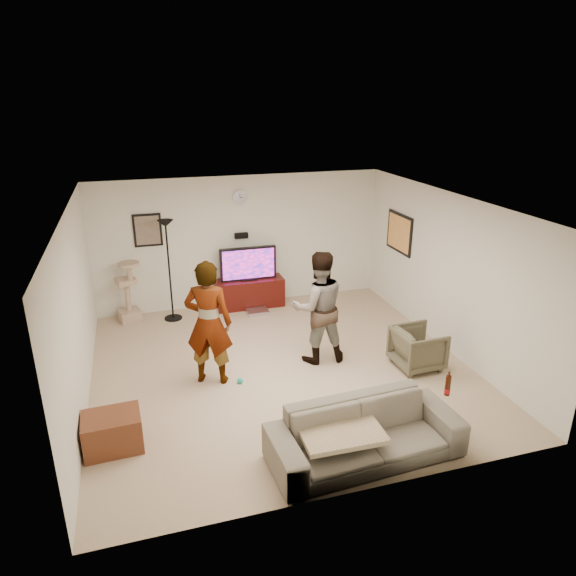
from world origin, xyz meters
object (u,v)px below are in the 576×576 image
object	(u,v)px
tv	(248,264)
person_right	(318,307)
floor_lamp	(169,271)
beer_bottle	(448,385)
side_table	(113,432)
person_left	(209,323)
sofa	(365,433)
armchair	(418,348)
cat_tree	(127,292)
tv_stand	(249,293)

from	to	relation	value
tv	person_right	distance (m)	2.47
tv	floor_lamp	distance (m)	1.49
tv	beer_bottle	size ratio (longest dim) A/B	4.31
floor_lamp	side_table	world-z (taller)	floor_lamp
person_left	person_right	xyz separation A→B (m)	(1.68, 0.16, -0.03)
tv	sofa	distance (m)	4.81
tv	person_left	bearing A→B (deg)	-113.86
person_right	side_table	world-z (taller)	person_right
armchair	tv	bearing A→B (deg)	29.61
person_left	side_table	world-z (taller)	person_left
cat_tree	floor_lamp	bearing A→B (deg)	-11.27
floor_lamp	person_right	size ratio (longest dim) A/B	1.05
tv	person_left	xyz separation A→B (m)	(-1.14, -2.57, 0.03)
beer_bottle	armchair	size ratio (longest dim) A/B	0.36
person_right	side_table	xyz separation A→B (m)	(-3.02, -1.36, -0.66)
floor_lamp	cat_tree	distance (m)	0.86
tv_stand	floor_lamp	distance (m)	1.62
floor_lamp	sofa	world-z (taller)	floor_lamp
cat_tree	person_left	xyz separation A→B (m)	(1.10, -2.55, 0.35)
person_left	armchair	world-z (taller)	person_left
tv_stand	beer_bottle	world-z (taller)	beer_bottle
tv_stand	floor_lamp	bearing A→B (deg)	-173.07
person_left	beer_bottle	size ratio (longest dim) A/B	7.28
person_left	armchair	xyz separation A→B (m)	(3.05, -0.50, -0.60)
armchair	side_table	size ratio (longest dim) A/B	1.05
floor_lamp	beer_bottle	xyz separation A→B (m)	(2.75, -4.59, -0.16)
person_left	sofa	distance (m)	2.67
person_left	person_right	size ratio (longest dim) A/B	1.04
sofa	cat_tree	bearing A→B (deg)	114.53
side_table	armchair	bearing A→B (deg)	9.05
cat_tree	armchair	bearing A→B (deg)	-36.27
tv	person_left	size ratio (longest dim) A/B	0.59
beer_bottle	cat_tree	bearing A→B (deg)	126.54
cat_tree	sofa	bearing A→B (deg)	-62.15
cat_tree	sofa	world-z (taller)	cat_tree
cat_tree	beer_bottle	distance (m)	5.90
tv_stand	armchair	xyz separation A→B (m)	(1.91, -3.07, 0.03)
person_right	person_left	bearing A→B (deg)	8.88
tv	person_left	world-z (taller)	person_left
cat_tree	beer_bottle	bearing A→B (deg)	-53.46
person_left	sofa	bearing A→B (deg)	144.19
cat_tree	person_left	distance (m)	2.80
cat_tree	armchair	distance (m)	5.15
beer_bottle	side_table	size ratio (longest dim) A/B	0.38
cat_tree	side_table	xyz separation A→B (m)	(-0.24, -3.74, -0.34)
beer_bottle	tv	bearing A→B (deg)	104.95
cat_tree	sofa	size ratio (longest dim) A/B	0.51
floor_lamp	cat_tree	bearing A→B (deg)	168.73
side_table	person_left	bearing A→B (deg)	41.78
tv	side_table	size ratio (longest dim) A/B	1.64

